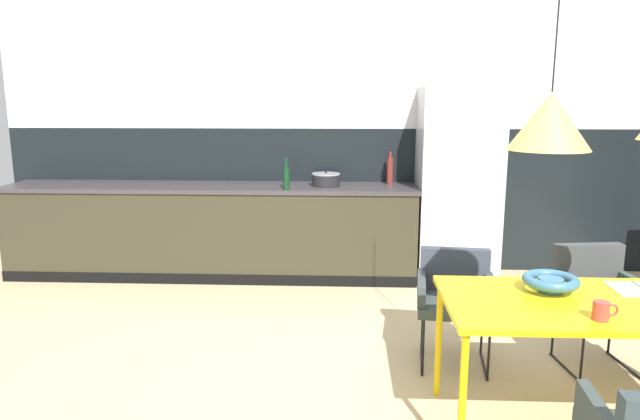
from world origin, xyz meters
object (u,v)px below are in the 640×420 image
Objects in this scene: refrigerator_column at (457,185)px; fruit_bowl at (551,281)px; cooking_pot at (326,180)px; dining_table at (595,310)px; armchair_by_stool at (596,289)px; armchair_facing_counter at (455,290)px; mug_glass_clear at (602,311)px; bottle_wine_green at (390,170)px; bottle_oil_tall at (286,178)px; pendant_lamp_over_table_near at (550,121)px.

fruit_bowl is (0.03, -2.47, -0.13)m from refrigerator_column.
cooking_pot reaches higher than fruit_bowl.
dining_table is at bearing -60.74° from cooking_pot.
armchair_by_stool reaches higher than armchair_facing_counter.
cooking_pot reaches higher than mug_glass_clear.
mug_glass_clear is (0.46, -1.08, 0.28)m from armchair_facing_counter.
armchair_facing_counter is (-0.54, 0.83, -0.19)m from dining_table.
refrigerator_column is 1.85m from armchair_facing_counter.
armchair_facing_counter is at bearing -62.62° from cooking_pot.
mug_glass_clear is (0.10, -0.38, -0.01)m from fruit_bowl.
armchair_facing_counter reaches higher than dining_table.
armchair_facing_counter is at bearing -81.25° from bottle_wine_green.
dining_table is 2.98m from cooking_pot.
refrigerator_column is 1.24m from cooking_pot.
bottle_wine_green is (-0.75, 3.01, 0.26)m from mug_glass_clear.
fruit_bowl is 2.45× the size of mug_glass_clear.
refrigerator_column reaches higher than armchair_by_stool.
bottle_wine_green is at bearing 103.99° from fruit_bowl.
armchair_by_stool is 2.57m from cooking_pot.
armchair_facing_counter is at bearing -6.88° from armchair_by_stool.
fruit_bowl is 2.77m from cooking_pot.
armchair_by_stool is at bearing -35.55° from bottle_oil_tall.
fruit_bowl is 0.91× the size of bottle_wine_green.
pendant_lamp_over_table_near is at bearing 133.84° from mug_glass_clear.
fruit_bowl is 0.86m from pendant_lamp_over_table_near.
bottle_wine_green is (-0.30, 1.93, 0.54)m from armchair_facing_counter.
bottle_oil_tall is (-1.62, 2.23, 0.23)m from fruit_bowl.
refrigerator_column is 1.91m from armchair_by_stool.
fruit_bowl is at bearing 143.62° from dining_table.
armchair_facing_counter is at bearing 113.01° from mug_glass_clear.
mug_glass_clear is at bearing -56.64° from bottle_oil_tall.
fruit_bowl reaches higher than armchair_by_stool.
mug_glass_clear is (-0.44, -1.07, 0.26)m from armchair_by_stool.
cooking_pot reaches higher than armchair_by_stool.
bottle_wine_green is 0.24× the size of pendant_lamp_over_table_near.
bottle_wine_green reaches higher than armchair_by_stool.
pendant_lamp_over_table_near reaches higher than refrigerator_column.
refrigerator_column is 6.32× the size of fruit_bowl.
refrigerator_column is 6.78× the size of cooking_pot.
pendant_lamp_over_table_near reaches higher than armchair_facing_counter.
armchair_by_stool is 2.34m from bottle_wine_green.
dining_table is at bearing 3.81° from pendant_lamp_over_table_near.
dining_table is 5.20× the size of bottle_oil_tall.
bottle_wine_green is at bearing -74.54° from armchair_facing_counter.
cooking_pot is (-1.37, 2.84, 0.19)m from mug_glass_clear.
cooking_pot is (-1.27, 2.46, 0.18)m from fruit_bowl.
armchair_facing_counter is 2.04m from cooking_pot.
armchair_facing_counter is 2.32× the size of bottle_wine_green.
bottle_oil_tall is (-0.35, -0.23, 0.05)m from cooking_pot.
armchair_facing_counter is 0.56× the size of pendant_lamp_over_table_near.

